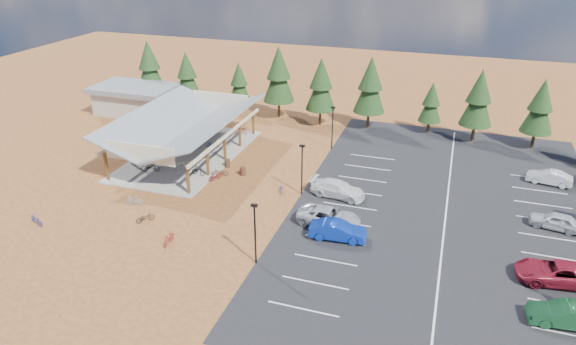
{
  "coord_description": "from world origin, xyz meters",
  "views": [
    {
      "loc": [
        17.66,
        -40.25,
        23.21
      ],
      "look_at": [
        3.64,
        1.9,
        2.15
      ],
      "focal_mm": 32.0,
      "sensor_mm": 36.0,
      "label": 1
    }
  ],
  "objects_px": {
    "lamp_post_2": "(332,125)",
    "bike_11": "(169,238)",
    "bike_5": "(180,166)",
    "bike_14": "(281,188)",
    "bike_7": "(241,131)",
    "car_5": "(566,315)",
    "car_3": "(338,189)",
    "trash_bin_0": "(227,163)",
    "bike_16": "(220,172)",
    "bike_13": "(134,200)",
    "car_9": "(549,177)",
    "bike_12": "(145,218)",
    "car_2": "(329,217)",
    "lamp_post_1": "(302,166)",
    "bike_0": "(150,167)",
    "bike_3": "(190,132)",
    "bike_15": "(215,176)",
    "car_1": "(338,231)",
    "bike_1": "(155,163)",
    "trash_bin_1": "(243,171)",
    "bike_2": "(164,145)",
    "bike_10": "(36,220)",
    "car_6": "(557,273)",
    "outbuilding": "(135,99)",
    "car_8": "(556,221)",
    "bike_4": "(198,171)",
    "lamp_post_0": "(255,230)",
    "bike_pavilion": "(186,123)",
    "bike_6": "(212,143)"
  },
  "relations": [
    {
      "from": "bike_3",
      "to": "car_3",
      "type": "height_order",
      "value": "car_3"
    },
    {
      "from": "car_2",
      "to": "car_9",
      "type": "bearing_deg",
      "value": -48.21
    },
    {
      "from": "bike_15",
      "to": "car_1",
      "type": "relative_size",
      "value": 0.35
    },
    {
      "from": "bike_2",
      "to": "bike_7",
      "type": "bearing_deg",
      "value": -40.92
    },
    {
      "from": "lamp_post_1",
      "to": "lamp_post_2",
      "type": "bearing_deg",
      "value": 90.0
    },
    {
      "from": "trash_bin_1",
      "to": "bike_2",
      "type": "distance_m",
      "value": 11.91
    },
    {
      "from": "lamp_post_1",
      "to": "car_8",
      "type": "distance_m",
      "value": 22.57
    },
    {
      "from": "bike_14",
      "to": "trash_bin_1",
      "type": "bearing_deg",
      "value": 133.62
    },
    {
      "from": "trash_bin_0",
      "to": "bike_16",
      "type": "relative_size",
      "value": 0.52
    },
    {
      "from": "bike_1",
      "to": "bike_5",
      "type": "relative_size",
      "value": 0.95
    },
    {
      "from": "bike_1",
      "to": "bike_2",
      "type": "xyz_separation_m",
      "value": [
        -1.82,
        4.86,
        -0.05
      ]
    },
    {
      "from": "bike_10",
      "to": "bike_12",
      "type": "bearing_deg",
      "value": 130.25
    },
    {
      "from": "bike_5",
      "to": "bike_14",
      "type": "xyz_separation_m",
      "value": [
        11.68,
        -1.05,
        -0.23
      ]
    },
    {
      "from": "trash_bin_1",
      "to": "car_3",
      "type": "height_order",
      "value": "car_3"
    },
    {
      "from": "bike_13",
      "to": "car_9",
      "type": "bearing_deg",
      "value": 99.49
    },
    {
      "from": "bike_0",
      "to": "bike_11",
      "type": "xyz_separation_m",
      "value": [
        8.91,
        -11.48,
        -0.06
      ]
    },
    {
      "from": "bike_15",
      "to": "bike_pavilion",
      "type": "bearing_deg",
      "value": -11.96
    },
    {
      "from": "bike_16",
      "to": "car_2",
      "type": "distance_m",
      "value": 14.4
    },
    {
      "from": "trash_bin_1",
      "to": "bike_13",
      "type": "height_order",
      "value": "bike_13"
    },
    {
      "from": "bike_12",
      "to": "car_1",
      "type": "xyz_separation_m",
      "value": [
        16.64,
        2.61,
        0.39
      ]
    },
    {
      "from": "lamp_post_0",
      "to": "car_1",
      "type": "height_order",
      "value": "lamp_post_0"
    },
    {
      "from": "bike_12",
      "to": "bike_13",
      "type": "xyz_separation_m",
      "value": [
        -2.65,
        2.27,
        0.09
      ]
    },
    {
      "from": "trash_bin_0",
      "to": "bike_2",
      "type": "distance_m",
      "value": 9.29
    },
    {
      "from": "bike_6",
      "to": "bike_14",
      "type": "bearing_deg",
      "value": -133.48
    },
    {
      "from": "lamp_post_2",
      "to": "bike_3",
      "type": "height_order",
      "value": "lamp_post_2"
    },
    {
      "from": "bike_4",
      "to": "bike_5",
      "type": "bearing_deg",
      "value": 92.71
    },
    {
      "from": "bike_15",
      "to": "car_8",
      "type": "xyz_separation_m",
      "value": [
        31.72,
        0.6,
        0.26
      ]
    },
    {
      "from": "bike_16",
      "to": "car_8",
      "type": "xyz_separation_m",
      "value": [
        31.68,
        -0.33,
        0.3
      ]
    },
    {
      "from": "car_1",
      "to": "bike_7",
      "type": "bearing_deg",
      "value": 35.9
    },
    {
      "from": "bike_5",
      "to": "car_3",
      "type": "relative_size",
      "value": 0.34
    },
    {
      "from": "bike_3",
      "to": "bike_14",
      "type": "bearing_deg",
      "value": -126.4
    },
    {
      "from": "bike_11",
      "to": "bike_14",
      "type": "relative_size",
      "value": 1.16
    },
    {
      "from": "bike_4",
      "to": "car_9",
      "type": "xyz_separation_m",
      "value": [
        34.33,
        9.47,
        0.22
      ]
    },
    {
      "from": "bike_7",
      "to": "car_8",
      "type": "height_order",
      "value": "car_8"
    },
    {
      "from": "bike_7",
      "to": "car_5",
      "type": "bearing_deg",
      "value": -137.28
    },
    {
      "from": "outbuilding",
      "to": "lamp_post_2",
      "type": "distance_m",
      "value": 29.29
    },
    {
      "from": "bike_2",
      "to": "trash_bin_1",
      "type": "bearing_deg",
      "value": -105.04
    },
    {
      "from": "outbuilding",
      "to": "bike_4",
      "type": "distance_m",
      "value": 23.55
    },
    {
      "from": "lamp_post_2",
      "to": "bike_11",
      "type": "height_order",
      "value": "lamp_post_2"
    },
    {
      "from": "car_3",
      "to": "bike_10",
      "type": "bearing_deg",
      "value": 126.86
    },
    {
      "from": "bike_3",
      "to": "car_1",
      "type": "height_order",
      "value": "car_1"
    },
    {
      "from": "bike_2",
      "to": "bike_4",
      "type": "xyz_separation_m",
      "value": [
        7.12,
        -5.1,
        -0.04
      ]
    },
    {
      "from": "lamp_post_2",
      "to": "car_1",
      "type": "bearing_deg",
      "value": -74.6
    },
    {
      "from": "bike_5",
      "to": "bike_16",
      "type": "relative_size",
      "value": 1.04
    },
    {
      "from": "lamp_post_1",
      "to": "bike_0",
      "type": "distance_m",
      "value": 16.77
    },
    {
      "from": "bike_10",
      "to": "car_6",
      "type": "distance_m",
      "value": 42.01
    },
    {
      "from": "bike_0",
      "to": "car_1",
      "type": "xyz_separation_m",
      "value": [
        21.76,
        -6.43,
        0.21
      ]
    },
    {
      "from": "bike_4",
      "to": "car_1",
      "type": "distance_m",
      "value": 18.03
    },
    {
      "from": "bike_7",
      "to": "bike_12",
      "type": "height_order",
      "value": "bike_7"
    },
    {
      "from": "outbuilding",
      "to": "car_8",
      "type": "xyz_separation_m",
      "value": [
        51.44,
        -15.24,
        -1.27
      ]
    }
  ]
}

